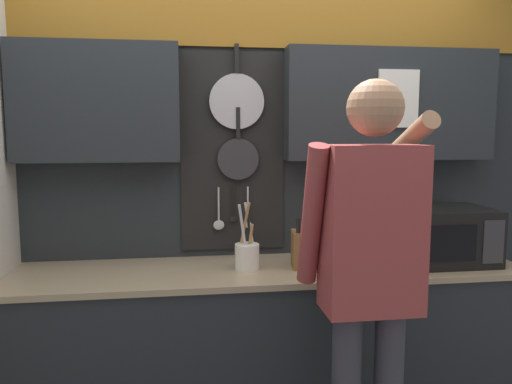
# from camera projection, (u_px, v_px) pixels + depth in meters

# --- Properties ---
(base_cabinet_counter) EXTENTS (2.59, 0.59, 0.90)m
(base_cabinet_counter) POSITION_uv_depth(u_px,v_px,m) (270.00, 352.00, 2.60)
(base_cabinet_counter) COLOR #23282D
(base_cabinet_counter) RESTS_ON ground_plane
(back_wall_unit) EXTENTS (3.16, 0.22, 2.34)m
(back_wall_unit) POSITION_uv_depth(u_px,v_px,m) (266.00, 162.00, 2.75)
(back_wall_unit) COLOR #23282D
(back_wall_unit) RESTS_ON ground_plane
(microwave) EXTENTS (0.50, 0.38, 0.29)m
(microwave) POSITION_uv_depth(u_px,v_px,m) (441.00, 235.00, 2.64)
(microwave) COLOR black
(microwave) RESTS_ON base_cabinet_counter
(knife_block) EXTENTS (0.13, 0.16, 0.26)m
(knife_block) POSITION_uv_depth(u_px,v_px,m) (303.00, 249.00, 2.54)
(knife_block) COLOR brown
(knife_block) RESTS_ON base_cabinet_counter
(utensil_crock) EXTENTS (0.12, 0.12, 0.34)m
(utensil_crock) POSITION_uv_depth(u_px,v_px,m) (247.00, 254.00, 2.51)
(utensil_crock) COLOR white
(utensil_crock) RESTS_ON base_cabinet_counter
(person) EXTENTS (0.54, 0.67, 1.80)m
(person) POSITION_uv_depth(u_px,v_px,m) (370.00, 261.00, 1.99)
(person) COLOR #383842
(person) RESTS_ON ground_plane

